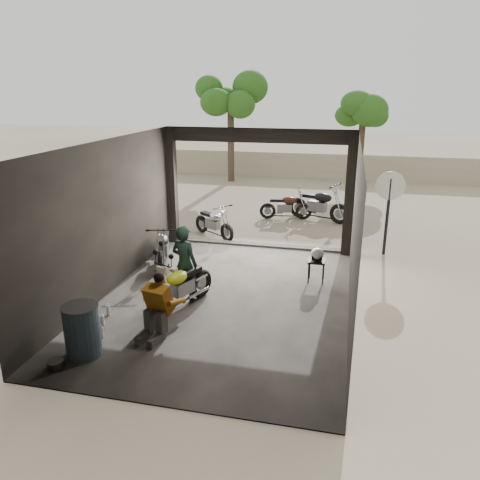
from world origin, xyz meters
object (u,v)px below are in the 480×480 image
at_px(main_bike, 181,282).
at_px(helmet, 317,254).
at_px(oil_drum, 82,331).
at_px(outside_bike_b, 286,204).
at_px(rider, 185,264).
at_px(outside_bike_a, 214,220).
at_px(stool, 317,263).
at_px(outside_bike_c, 319,202).
at_px(sign_post, 389,200).
at_px(mechanic, 155,309).
at_px(left_bike, 163,244).

distance_m(main_bike, helmet, 3.17).
bearing_deg(main_bike, oil_drum, -93.26).
relative_size(outside_bike_b, helmet, 4.91).
bearing_deg(outside_bike_b, oil_drum, 157.36).
xyz_separation_m(rider, oil_drum, (-0.92, -2.38, -0.36)).
height_order(outside_bike_a, stool, outside_bike_a).
height_order(main_bike, outside_bike_b, main_bike).
relative_size(outside_bike_b, rider, 0.94).
distance_m(outside_bike_c, sign_post, 3.59).
xyz_separation_m(outside_bike_a, stool, (3.16, -2.69, -0.05)).
xyz_separation_m(rider, mechanic, (0.01, -1.59, -0.24)).
relative_size(outside_bike_a, outside_bike_b, 1.00).
bearing_deg(outside_bike_c, left_bike, 166.00).
bearing_deg(main_bike, stool, 59.33).
bearing_deg(mechanic, oil_drum, -127.69).
xyz_separation_m(outside_bike_a, outside_bike_c, (2.85, 2.48, 0.12)).
bearing_deg(stool, main_bike, -142.81).
height_order(main_bike, stool, main_bike).
distance_m(mechanic, oil_drum, 1.23).
bearing_deg(sign_post, mechanic, -121.16).
distance_m(main_bike, left_bike, 2.53).
bearing_deg(oil_drum, main_bike, 64.60).
distance_m(outside_bike_b, sign_post, 4.23).
bearing_deg(mechanic, stool, 62.96).
relative_size(main_bike, mechanic, 1.45).
distance_m(left_bike, mechanic, 3.64).
bearing_deg(outside_bike_a, sign_post, -59.92).
xyz_separation_m(outside_bike_c, oil_drum, (-3.15, -9.10, -0.18)).
relative_size(outside_bike_a, mechanic, 1.33).
height_order(outside_bike_b, oil_drum, outside_bike_b).
bearing_deg(outside_bike_c, outside_bike_a, 152.29).
height_order(outside_bike_a, sign_post, sign_post).
xyz_separation_m(stool, sign_post, (1.60, 2.25, 1.01)).
relative_size(left_bike, mechanic, 1.36).
height_order(left_bike, outside_bike_c, outside_bike_c).
distance_m(outside_bike_b, rider, 6.74).
relative_size(helmet, sign_post, 0.14).
xyz_separation_m(main_bike, sign_post, (4.11, 4.16, 0.92)).
relative_size(rider, helmet, 5.24).
xyz_separation_m(left_bike, outside_bike_b, (2.38, 4.80, -0.01)).
bearing_deg(outside_bike_a, left_bike, -158.66).
relative_size(outside_bike_a, outside_bike_c, 0.81).
xyz_separation_m(outside_bike_a, sign_post, (4.77, -0.44, 0.96)).
bearing_deg(main_bike, outside_bike_a, 120.29).
bearing_deg(sign_post, helmet, -119.37).
distance_m(outside_bike_a, oil_drum, 6.62).
relative_size(left_bike, outside_bike_a, 1.02).
distance_m(outside_bike_a, rider, 4.29).
bearing_deg(outside_bike_a, oil_drum, -147.30).
relative_size(left_bike, oil_drum, 1.73).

